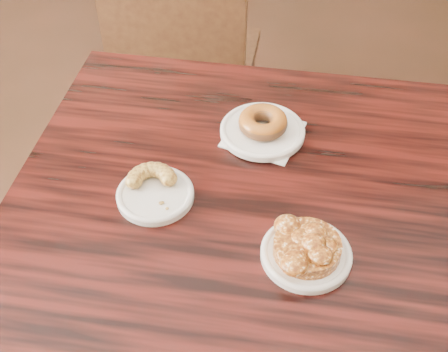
{
  "coord_description": "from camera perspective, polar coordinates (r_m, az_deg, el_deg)",
  "views": [
    {
      "loc": [
        -0.27,
        -0.72,
        1.52
      ],
      "look_at": [
        -0.19,
        -0.02,
        0.8
      ],
      "focal_mm": 45.0,
      "sensor_mm": 36.0,
      "label": 1
    }
  ],
  "objects": [
    {
      "name": "cruller_fragment",
      "position": [
        1.03,
        -7.09,
        -1.15
      ],
      "size": [
        0.11,
        0.11,
        0.03
      ],
      "primitive_type": null,
      "color": "brown",
      "rests_on": "plate_cruller"
    },
    {
      "name": "plate_cruller",
      "position": [
        1.05,
        -6.99,
        -1.93
      ],
      "size": [
        0.14,
        0.14,
        0.01
      ],
      "primitive_type": "cylinder",
      "color": "silver",
      "rests_on": "cafe_table"
    },
    {
      "name": "plate_fritter",
      "position": [
        0.96,
        8.33,
        -7.87
      ],
      "size": [
        0.15,
        0.15,
        0.01
      ],
      "primitive_type": "cylinder",
      "color": "white",
      "rests_on": "cafe_table"
    },
    {
      "name": "apple_fritter",
      "position": [
        0.94,
        8.48,
        -6.98
      ],
      "size": [
        0.16,
        0.16,
        0.04
      ],
      "primitive_type": null,
      "color": "#4A1D08",
      "rests_on": "plate_fritter"
    },
    {
      "name": "chair_far",
      "position": [
        1.93,
        -3.46,
        11.63
      ],
      "size": [
        0.57,
        0.57,
        0.9
      ],
      "primitive_type": null,
      "rotation": [
        0.0,
        0.0,
        2.87
      ],
      "color": "black",
      "rests_on": "floor"
    },
    {
      "name": "plate_donut",
      "position": [
        1.17,
        3.92,
        4.57
      ],
      "size": [
        0.18,
        0.18,
        0.01
      ],
      "primitive_type": "cylinder",
      "color": "white",
      "rests_on": "napkin"
    },
    {
      "name": "napkin",
      "position": [
        1.17,
        4.02,
        4.25
      ],
      "size": [
        0.2,
        0.2,
        0.0
      ],
      "primitive_type": "cube",
      "rotation": [
        0.0,
        0.0,
        -0.52
      ],
      "color": "white",
      "rests_on": "cafe_table"
    },
    {
      "name": "glazed_donut",
      "position": [
        1.15,
        3.98,
        5.46
      ],
      "size": [
        0.1,
        0.1,
        0.04
      ],
      "primitive_type": "torus",
      "color": "#975D16",
      "rests_on": "plate_donut"
    },
    {
      "name": "cafe_table",
      "position": [
        1.33,
        1.7,
        -13.8
      ],
      "size": [
        1.1,
        1.1,
        0.75
      ],
      "primitive_type": "cube",
      "rotation": [
        0.0,
        0.0,
        -0.27
      ],
      "color": "black",
      "rests_on": "floor"
    }
  ]
}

